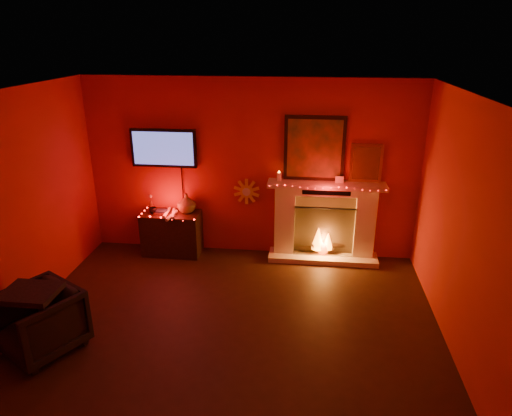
{
  "coord_description": "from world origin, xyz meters",
  "views": [
    {
      "loc": [
        0.86,
        -4.05,
        3.27
      ],
      "look_at": [
        0.19,
        1.7,
        1.04
      ],
      "focal_mm": 32.0,
      "sensor_mm": 36.0,
      "label": 1
    }
  ],
  "objects_px": {
    "sunburst_clock": "(247,192)",
    "console_table": "(173,230)",
    "tv": "(164,148)",
    "armchair": "(39,321)",
    "fireplace": "(324,214)"
  },
  "relations": [
    {
      "from": "fireplace",
      "to": "armchair",
      "type": "distance_m",
      "value": 4.05
    },
    {
      "from": "fireplace",
      "to": "sunburst_clock",
      "type": "bearing_deg",
      "value": 175.63
    },
    {
      "from": "tv",
      "to": "fireplace",
      "type": "bearing_deg",
      "value": -1.5
    },
    {
      "from": "fireplace",
      "to": "console_table",
      "type": "relative_size",
      "value": 2.23
    },
    {
      "from": "sunburst_clock",
      "to": "console_table",
      "type": "distance_m",
      "value": 1.31
    },
    {
      "from": "tv",
      "to": "console_table",
      "type": "relative_size",
      "value": 1.27
    },
    {
      "from": "tv",
      "to": "sunburst_clock",
      "type": "relative_size",
      "value": 3.1
    },
    {
      "from": "fireplace",
      "to": "sunburst_clock",
      "type": "height_order",
      "value": "fireplace"
    },
    {
      "from": "console_table",
      "to": "sunburst_clock",
      "type": "bearing_deg",
      "value": 10.69
    },
    {
      "from": "tv",
      "to": "console_table",
      "type": "bearing_deg",
      "value": -59.14
    },
    {
      "from": "tv",
      "to": "armchair",
      "type": "bearing_deg",
      "value": -103.72
    },
    {
      "from": "tv",
      "to": "armchair",
      "type": "xyz_separation_m",
      "value": [
        -0.65,
        -2.66,
        -1.29
      ]
    },
    {
      "from": "console_table",
      "to": "armchair",
      "type": "xyz_separation_m",
      "value": [
        -0.76,
        -2.47,
        -0.03
      ]
    },
    {
      "from": "armchair",
      "to": "sunburst_clock",
      "type": "bearing_deg",
      "value": 84.75
    },
    {
      "from": "sunburst_clock",
      "to": "console_table",
      "type": "xyz_separation_m",
      "value": [
        -1.14,
        -0.21,
        -0.61
      ]
    }
  ]
}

